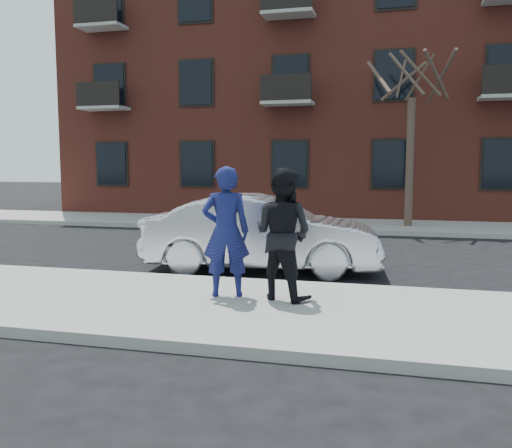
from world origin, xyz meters
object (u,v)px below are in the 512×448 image
(street_tree, at_px, (413,61))
(man_hoodie, at_px, (226,232))
(man_peacoat, at_px, (283,234))
(silver_sedan, at_px, (262,234))

(street_tree, relative_size, man_hoodie, 3.36)
(street_tree, xyz_separation_m, man_peacoat, (-2.11, -10.69, -4.38))
(man_hoodie, relative_size, man_peacoat, 1.01)
(street_tree, height_order, man_hoodie, street_tree)
(street_tree, xyz_separation_m, silver_sedan, (-3.08, -8.02, -4.74))
(man_peacoat, bearing_deg, man_hoodie, 24.41)
(silver_sedan, height_order, man_peacoat, man_peacoat)
(silver_sedan, distance_m, man_peacoat, 2.87)
(man_hoodie, bearing_deg, street_tree, -121.66)
(street_tree, distance_m, silver_sedan, 9.81)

